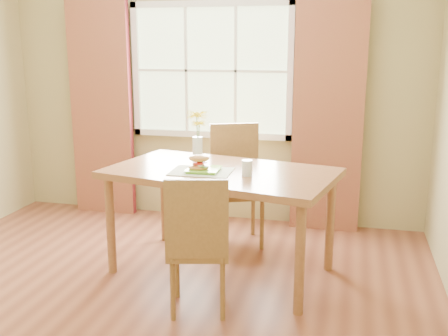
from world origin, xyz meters
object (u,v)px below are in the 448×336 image
at_px(croissant_sandwich, 199,163).
at_px(water_glass, 247,168).
at_px(chair_far, 236,178).
at_px(flower_vase, 198,131).
at_px(chair_near, 198,240).
at_px(dining_table, 221,181).

xyz_separation_m(croissant_sandwich, water_glass, (0.37, -0.01, -0.02)).
xyz_separation_m(chair_far, croissant_sandwich, (-0.10, -0.83, 0.32)).
height_order(chair_far, croissant_sandwich, chair_far).
height_order(chair_far, flower_vase, flower_vase).
bearing_deg(chair_near, flower_vase, 92.39).
bearing_deg(chair_far, water_glass, -95.68).
xyz_separation_m(chair_far, flower_vase, (-0.22, -0.47, 0.49)).
xyz_separation_m(dining_table, chair_far, (-0.04, 0.70, -0.16)).
distance_m(chair_near, flower_vase, 1.12).
height_order(dining_table, chair_near, chair_near).
relative_size(water_glass, flower_vase, 0.28).
height_order(chair_near, croissant_sandwich, croissant_sandwich).
bearing_deg(croissant_sandwich, water_glass, -13.04).
distance_m(water_glass, flower_vase, 0.63).
bearing_deg(flower_vase, chair_far, 65.39).
xyz_separation_m(chair_near, water_glass, (0.21, 0.57, 0.36)).
xyz_separation_m(chair_far, water_glass, (0.26, -0.84, 0.30)).
bearing_deg(chair_near, chair_far, 78.42).
relative_size(dining_table, flower_vase, 4.44).
relative_size(chair_far, water_glass, 9.23).
bearing_deg(water_glass, dining_table, 150.06).
distance_m(chair_far, flower_vase, 0.71).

